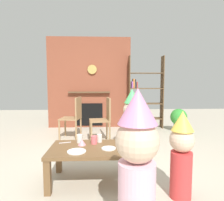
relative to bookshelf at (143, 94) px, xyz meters
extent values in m
plane|color=#BCB29E|center=(-1.08, -2.40, -0.90)|extent=(12.00, 12.00, 0.00)
cube|color=brown|center=(-1.44, 0.20, 0.30)|extent=(2.20, 0.18, 2.40)
cube|color=black|center=(-1.44, 0.10, -0.55)|extent=(0.70, 0.02, 0.60)
cube|color=brown|center=(-1.44, 0.06, 0.05)|extent=(1.10, 0.10, 0.04)
cylinder|color=tan|center=(-1.35, 0.08, 0.65)|extent=(0.24, 0.04, 0.24)
cube|color=brown|center=(-0.38, 0.00, 0.05)|extent=(0.02, 0.28, 1.90)
cube|color=brown|center=(0.50, 0.00, 0.05)|extent=(0.02, 0.28, 1.90)
cube|color=brown|center=(0.06, 0.00, -0.65)|extent=(0.86, 0.28, 0.02)
cube|color=brown|center=(0.06, 0.00, -0.25)|extent=(0.86, 0.28, 0.02)
cube|color=brown|center=(0.06, 0.00, 0.15)|extent=(0.86, 0.28, 0.02)
cube|color=brown|center=(0.06, 0.00, 0.55)|extent=(0.86, 0.28, 0.02)
cube|color=#B23333|center=(-0.32, 0.00, -0.55)|extent=(0.03, 0.20, 0.18)
cube|color=#3359A5|center=(-0.28, 0.00, -0.56)|extent=(0.02, 0.20, 0.17)
cube|color=#3F8C4C|center=(-0.31, 0.00, -0.13)|extent=(0.03, 0.20, 0.22)
cube|color=gold|center=(-0.26, 0.00, -0.12)|extent=(0.02, 0.20, 0.25)
cube|color=#8C4C99|center=(-0.31, 0.00, 0.25)|extent=(0.04, 0.20, 0.18)
cube|color=#D87F3F|center=(-0.27, 0.00, 0.28)|extent=(0.04, 0.20, 0.24)
cube|color=#4C4C51|center=(-0.22, 0.00, 0.27)|extent=(0.02, 0.20, 0.23)
cube|color=#B23333|center=(-0.18, 0.00, 0.24)|extent=(0.02, 0.20, 0.16)
cube|color=brown|center=(-1.24, -2.86, -0.49)|extent=(0.97, 0.65, 0.04)
cube|color=brown|center=(-1.67, -3.14, -0.71)|extent=(0.07, 0.07, 0.39)
cube|color=brown|center=(-0.80, -3.14, -0.71)|extent=(0.07, 0.07, 0.39)
cube|color=brown|center=(-1.67, -2.58, -0.71)|extent=(0.07, 0.07, 0.39)
cube|color=brown|center=(-0.80, -2.58, -0.71)|extent=(0.07, 0.07, 0.39)
cylinder|color=silver|center=(-1.38, -2.67, -0.42)|extent=(0.07, 0.07, 0.11)
cylinder|color=#E5666B|center=(-1.19, -2.73, -0.42)|extent=(0.08, 0.08, 0.10)
cylinder|color=silver|center=(-1.12, -2.65, -0.42)|extent=(0.07, 0.07, 0.10)
cylinder|color=white|center=(-1.01, -2.93, -0.47)|extent=(0.17, 0.17, 0.01)
cylinder|color=white|center=(-1.38, -3.01, -0.47)|extent=(0.21, 0.21, 0.01)
cone|color=pink|center=(-1.34, -2.77, -0.44)|extent=(0.10, 0.10, 0.08)
cube|color=silver|center=(-1.57, -2.67, -0.47)|extent=(0.15, 0.06, 0.01)
sphere|color=beige|center=(-0.83, -3.81, -0.11)|extent=(0.33, 0.33, 0.33)
cone|color=pink|center=(-0.83, -3.81, 0.14)|extent=(0.29, 0.29, 0.26)
cylinder|color=#D13838|center=(-0.26, -3.25, -0.66)|extent=(0.22, 0.22, 0.49)
sphere|color=beige|center=(-0.26, -3.25, -0.28)|extent=(0.26, 0.26, 0.26)
cone|color=#F2D14C|center=(-0.26, -3.25, -0.08)|extent=(0.23, 0.23, 0.20)
cylinder|color=#66B27F|center=(-0.57, -1.82, -0.61)|extent=(0.26, 0.26, 0.59)
sphere|color=beige|center=(-0.57, -1.82, -0.16)|extent=(0.30, 0.30, 0.30)
cone|color=#4CB766|center=(-0.57, -1.82, 0.08)|extent=(0.27, 0.27, 0.24)
cube|color=#9E7A51|center=(-1.78, -0.96, -0.46)|extent=(0.46, 0.46, 0.02)
cube|color=#9E7A51|center=(-1.60, -0.99, -0.23)|extent=(0.09, 0.40, 0.45)
cylinder|color=#9E7A51|center=(-1.93, -0.75, -0.69)|extent=(0.04, 0.04, 0.43)
cylinder|color=#9E7A51|center=(-1.98, -1.11, -0.69)|extent=(0.04, 0.04, 0.43)
cylinder|color=#9E7A51|center=(-1.57, -0.81, -0.69)|extent=(0.04, 0.04, 0.43)
cylinder|color=#9E7A51|center=(-1.63, -1.17, -0.69)|extent=(0.04, 0.04, 0.43)
cube|color=#9E7A51|center=(-1.14, -1.21, -0.46)|extent=(0.45, 0.45, 0.02)
cube|color=#9E7A51|center=(-0.96, -1.18, -0.23)|extent=(0.08, 0.40, 0.45)
cylinder|color=#9E7A51|center=(-1.35, -1.05, -0.69)|extent=(0.04, 0.04, 0.43)
cylinder|color=#9E7A51|center=(-1.30, -1.41, -0.69)|extent=(0.04, 0.04, 0.43)
cylinder|color=#9E7A51|center=(-0.99, -1.00, -0.69)|extent=(0.04, 0.04, 0.43)
cylinder|color=#9E7A51|center=(-0.94, -1.36, -0.69)|extent=(0.04, 0.04, 0.43)
cylinder|color=#4C5660|center=(0.80, -0.43, -0.81)|extent=(0.23, 0.23, 0.19)
sphere|color=green|center=(0.80, -0.43, -0.54)|extent=(0.40, 0.40, 0.40)
camera|label=1|loc=(-1.08, -5.23, 0.32)|focal=31.98mm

